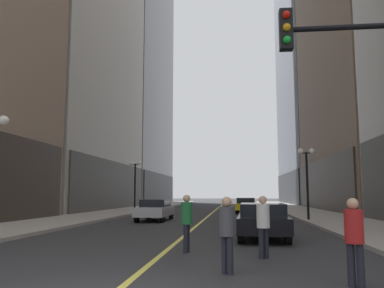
{
  "coord_description": "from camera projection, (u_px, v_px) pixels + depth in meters",
  "views": [
    {
      "loc": [
        2.07,
        -5.58,
        1.68
      ],
      "look_at": [
        -2.55,
        36.51,
        7.03
      ],
      "focal_mm": 36.85,
      "sensor_mm": 36.0,
      "label": 1
    }
  ],
  "objects": [
    {
      "name": "pedestrian_in_green_parka",
      "position": [
        187.0,
        219.0,
        11.45
      ],
      "size": [
        0.39,
        0.39,
        1.65
      ],
      "color": "black",
      "rests_on": "ground"
    },
    {
      "name": "sidewalk_right",
      "position": [
        298.0,
        210.0,
        39.15
      ],
      "size": [
        4.5,
        78.0,
        0.15
      ],
      "primitive_type": "cube",
      "color": "#9E9991",
      "rests_on": "ground"
    },
    {
      "name": "car_silver",
      "position": [
        155.0,
        209.0,
        24.77
      ],
      "size": [
        1.79,
        4.59,
        1.32
      ],
      "color": "#B7B7BC",
      "rests_on": "ground"
    },
    {
      "name": "building_left_far",
      "position": [
        129.0,
        8.0,
        70.86
      ],
      "size": [
        12.43,
        26.0,
        69.99
      ],
      "color": "gray",
      "rests_on": "ground"
    },
    {
      "name": "building_left_mid",
      "position": [
        62.0,
        19.0,
        44.02
      ],
      "size": [
        13.22,
        24.0,
        42.27
      ],
      "color": "#A8A399",
      "rests_on": "ground"
    },
    {
      "name": "street_lamp_left_far",
      "position": [
        135.0,
        175.0,
        33.46
      ],
      "size": [
        1.06,
        0.36,
        4.43
      ],
      "color": "black",
      "rests_on": "ground"
    },
    {
      "name": "fire_hydrant_right",
      "position": [
        354.0,
        225.0,
        16.12
      ],
      "size": [
        0.28,
        0.28,
        0.8
      ],
      "primitive_type": "cylinder",
      "color": "red",
      "rests_on": "ground"
    },
    {
      "name": "car_black",
      "position": [
        263.0,
        219.0,
        14.83
      ],
      "size": [
        1.99,
        4.77,
        1.32
      ],
      "color": "black",
      "rests_on": "ground"
    },
    {
      "name": "lane_centre_stripe",
      "position": [
        215.0,
        210.0,
        40.04
      ],
      "size": [
        0.16,
        70.0,
        0.01
      ],
      "primitive_type": "cube",
      "color": "#E5D64C",
      "rests_on": "ground"
    },
    {
      "name": "sidewalk_left",
      "position": [
        136.0,
        209.0,
        40.94
      ],
      "size": [
        4.5,
        78.0,
        0.15
      ],
      "primitive_type": "cube",
      "color": "#9E9991",
      "rests_on": "ground"
    },
    {
      "name": "pedestrian_with_orange_bag",
      "position": [
        227.0,
        229.0,
        8.39
      ],
      "size": [
        0.48,
        0.48,
        1.62
      ],
      "color": "black",
      "rests_on": "ground"
    },
    {
      "name": "car_yellow",
      "position": [
        246.0,
        205.0,
        34.34
      ],
      "size": [
        1.87,
        4.37,
        1.32
      ],
      "color": "yellow",
      "rests_on": "ground"
    },
    {
      "name": "pedestrian_in_white_shirt",
      "position": [
        263.0,
        222.0,
        10.38
      ],
      "size": [
        0.48,
        0.48,
        1.62
      ],
      "color": "black",
      "rests_on": "ground"
    },
    {
      "name": "pedestrian_in_red_jacket",
      "position": [
        354.0,
        235.0,
        7.23
      ],
      "size": [
        0.46,
        0.46,
        1.6
      ],
      "color": "black",
      "rests_on": "ground"
    },
    {
      "name": "ground_plane",
      "position": [
        215.0,
        210.0,
        40.04
      ],
      "size": [
        200.0,
        200.0,
        0.0
      ],
      "primitive_type": "plane",
      "color": "#2D2D30"
    },
    {
      "name": "street_lamp_right_mid",
      "position": [
        307.0,
        168.0,
        23.94
      ],
      "size": [
        1.06,
        0.36,
        4.43
      ],
      "color": "black",
      "rests_on": "ground"
    }
  ]
}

